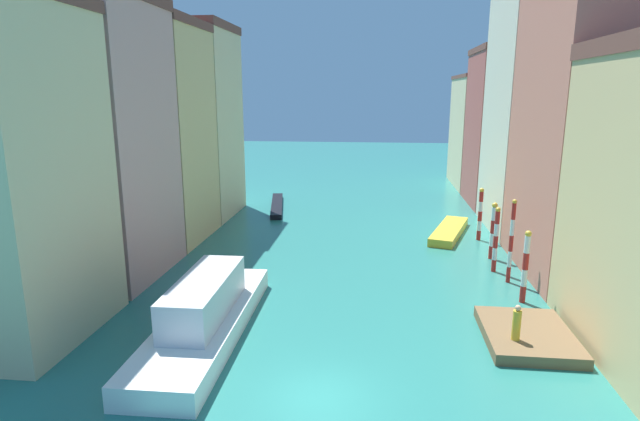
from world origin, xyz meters
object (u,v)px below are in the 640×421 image
(mooring_pole_1, at_px, (511,241))
(mooring_pole_2, at_px, (496,239))
(motorboat_0, at_px, (449,231))
(vaporetto_white, at_px, (205,314))
(gondola_black, at_px, (277,205))
(mooring_pole_4, at_px, (480,214))
(person_on_dock, at_px, (517,324))
(mooring_pole_0, at_px, (525,266))
(mooring_pole_3, at_px, (493,230))
(waterfront_dock, at_px, (527,335))

(mooring_pole_1, distance_m, mooring_pole_2, 1.95)
(mooring_pole_2, distance_m, motorboat_0, 8.74)
(vaporetto_white, height_order, gondola_black, vaporetto_white)
(gondola_black, bearing_deg, mooring_pole_4, -28.15)
(person_on_dock, bearing_deg, mooring_pole_2, 83.03)
(mooring_pole_0, bearing_deg, mooring_pole_3, 90.85)
(vaporetto_white, distance_m, gondola_black, 27.08)
(person_on_dock, bearing_deg, mooring_pole_3, 82.76)
(gondola_black, bearing_deg, mooring_pole_2, -44.00)
(mooring_pole_2, relative_size, mooring_pole_4, 1.02)
(person_on_dock, bearing_deg, waterfront_dock, 52.27)
(mooring_pole_1, distance_m, vaporetto_white, 17.86)
(mooring_pole_3, bearing_deg, person_on_dock, -97.24)
(mooring_pole_3, bearing_deg, mooring_pole_0, -89.15)
(mooring_pole_1, distance_m, motorboat_0, 10.69)
(person_on_dock, bearing_deg, mooring_pole_1, 78.63)
(person_on_dock, height_order, mooring_pole_4, mooring_pole_4)
(gondola_black, relative_size, motorboat_0, 1.25)
(mooring_pole_0, height_order, gondola_black, mooring_pole_0)
(mooring_pole_4, bearing_deg, gondola_black, 151.85)
(mooring_pole_2, height_order, mooring_pole_3, mooring_pole_2)
(mooring_pole_1, bearing_deg, mooring_pole_2, 103.60)
(mooring_pole_1, bearing_deg, person_on_dock, -101.37)
(waterfront_dock, bearing_deg, mooring_pole_4, 87.06)
(mooring_pole_2, xyz_separation_m, mooring_pole_3, (0.38, 2.63, -0.12))
(mooring_pole_1, bearing_deg, waterfront_dock, -96.97)
(mooring_pole_0, distance_m, vaporetto_white, 16.64)
(waterfront_dock, distance_m, mooring_pole_1, 7.91)
(waterfront_dock, height_order, mooring_pole_0, mooring_pole_0)
(mooring_pole_1, relative_size, motorboat_0, 0.62)
(mooring_pole_2, bearing_deg, gondola_black, 136.00)
(person_on_dock, distance_m, mooring_pole_3, 13.14)
(waterfront_dock, distance_m, gondola_black, 30.84)
(mooring_pole_1, distance_m, mooring_pole_4, 9.05)
(mooring_pole_2, bearing_deg, mooring_pole_4, 86.98)
(waterfront_dock, xyz_separation_m, person_on_dock, (-0.80, -1.03, 1.00))
(mooring_pole_0, height_order, vaporetto_white, mooring_pole_0)
(mooring_pole_2, bearing_deg, motorboat_0, 101.23)
(waterfront_dock, xyz_separation_m, vaporetto_white, (-14.68, -1.06, 0.76))
(mooring_pole_0, xyz_separation_m, mooring_pole_3, (-0.11, 7.47, -0.04))
(gondola_black, xyz_separation_m, motorboat_0, (15.50, -8.19, 0.08))
(mooring_pole_2, relative_size, gondola_black, 0.41)
(person_on_dock, xyz_separation_m, mooring_pole_3, (1.65, 13.02, 0.75))
(waterfront_dock, height_order, gondola_black, waterfront_dock)
(waterfront_dock, height_order, mooring_pole_2, mooring_pole_2)
(mooring_pole_3, height_order, mooring_pole_4, mooring_pole_4)
(person_on_dock, bearing_deg, vaporetto_white, -179.89)
(mooring_pole_0, relative_size, mooring_pole_4, 0.98)
(mooring_pole_1, height_order, gondola_black, mooring_pole_1)
(mooring_pole_1, relative_size, mooring_pole_4, 1.24)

